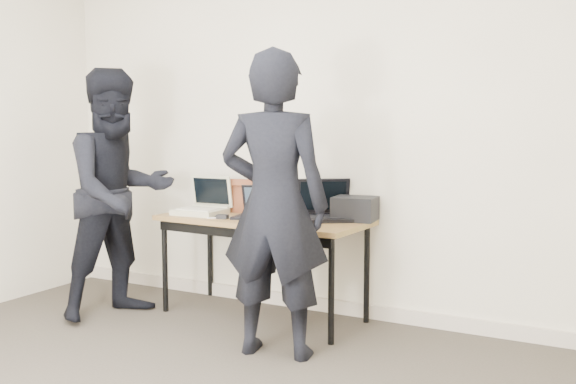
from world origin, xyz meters
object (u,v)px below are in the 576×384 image
Objects in this scene: leather_satchel at (256,196)px; person_observer at (119,194)px; laptop_center at (258,211)px; desk at (262,226)px; person_typist at (274,205)px; equipment_box at (355,209)px; laptop_right at (325,210)px; laptop_beige at (203,206)px.

person_observer reaches higher than leather_satchel.
person_observer is (-0.76, -0.65, 0.04)m from leather_satchel.
laptop_center is 1.00m from person_observer.
desk is 0.11m from laptop_center.
person_typist is (0.44, -0.61, 0.24)m from desk.
leather_satchel reaches higher than equipment_box.
desk is 2.98× the size of laptop_right.
person_observer reaches higher than laptop_center.
person_observer is (-1.37, 0.18, -0.02)m from person_typist.
laptop_center reaches higher than equipment_box.
equipment_box is (0.63, 0.19, 0.14)m from desk.
leather_satchel reaches higher than laptop_center.
equipment_box is 0.16× the size of person_typist.
laptop_center is 1.18× the size of equipment_box.
desk is 0.50m from laptop_beige.
person_typist is at bearing -33.79° from laptop_beige.
laptop_right is at bearing -169.19° from equipment_box.
desk is 0.34m from leather_satchel.
equipment_box is at bearing 20.48° from desk.
laptop_right is at bearing -99.96° from person_typist.
equipment_box is 1.68m from person_observer.
laptop_center is at bearing -63.16° from person_typist.
laptop_beige is 1.05× the size of laptop_center.
person_typist is (-0.19, -0.80, 0.10)m from equipment_box.
laptop_beige is 0.19× the size of person_typist.
equipment_box reaches higher than desk.
leather_satchel is at bearing -64.62° from person_typist.
laptop_center is 0.65× the size of laptop_right.
leather_satchel is at bearing 112.31° from laptop_center.
desk is at bearing 1.10° from laptop_beige.
person_typist is (0.62, -0.83, 0.06)m from leather_satchel.
person_typist is (0.93, -0.58, 0.13)m from laptop_beige.
laptop_right is 1.38× the size of leather_satchel.
person_typist is at bearing -58.64° from leather_satchel.
laptop_center is 0.69m from equipment_box.
laptop_beige is 0.20× the size of person_observer.
leather_satchel reaches higher than desk.
equipment_box is at bearing -49.15° from person_observer.
laptop_beige reaches higher than laptop_center.
laptop_center reaches higher than desk.
desk is at bearing 0.83° from laptop_center.
person_observer is (-0.44, -0.40, 0.11)m from laptop_beige.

